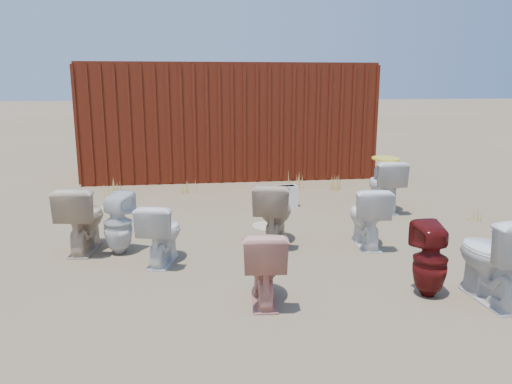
{
  "coord_description": "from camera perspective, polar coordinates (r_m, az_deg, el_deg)",
  "views": [
    {
      "loc": [
        -0.93,
        -5.98,
        2.03
      ],
      "look_at": [
        0.0,
        0.6,
        0.55
      ],
      "focal_mm": 35.0,
      "sensor_mm": 36.0,
      "label": 1
    }
  ],
  "objects": [
    {
      "name": "ground",
      "position": [
        6.39,
        0.76,
        -5.99
      ],
      "size": [
        100.0,
        100.0,
        0.0
      ],
      "primitive_type": "plane",
      "color": "brown",
      "rests_on": "ground"
    },
    {
      "name": "shipping_container",
      "position": [
        11.25,
        -3.32,
        8.3
      ],
      "size": [
        6.0,
        2.4,
        2.4
      ],
      "primitive_type": "cube",
      "color": "#430E0B",
      "rests_on": "ground"
    },
    {
      "name": "toilet_front_a",
      "position": [
        5.76,
        -10.77,
        -4.59
      ],
      "size": [
        0.57,
        0.78,
        0.71
      ],
      "primitive_type": "imported",
      "rotation": [
        0.0,
        0.0,
        2.87
      ],
      "color": "white",
      "rests_on": "ground"
    },
    {
      "name": "toilet_front_pink",
      "position": [
        4.68,
        0.88,
        -8.34
      ],
      "size": [
        0.47,
        0.75,
        0.72
      ],
      "primitive_type": "imported",
      "rotation": [
        0.0,
        0.0,
        3.04
      ],
      "color": "#DD927F",
      "rests_on": "ground"
    },
    {
      "name": "toilet_front_c",
      "position": [
        6.38,
        12.53,
        -2.7
      ],
      "size": [
        0.48,
        0.78,
        0.77
      ],
      "primitive_type": "imported",
      "rotation": [
        0.0,
        0.0,
        3.07
      ],
      "color": "white",
      "rests_on": "ground"
    },
    {
      "name": "toilet_front_maroon",
      "position": [
        5.08,
        19.28,
        -7.33
      ],
      "size": [
        0.34,
        0.35,
        0.73
      ],
      "primitive_type": "imported",
      "rotation": [
        0.0,
        0.0,
        3.18
      ],
      "color": "#560F0E",
      "rests_on": "ground"
    },
    {
      "name": "toilet_front_e",
      "position": [
        5.16,
        25.54,
        -6.77
      ],
      "size": [
        0.51,
        0.86,
        0.86
      ],
      "primitive_type": "imported",
      "rotation": [
        0.0,
        0.0,
        3.18
      ],
      "color": "white",
      "rests_on": "ground"
    },
    {
      "name": "toilet_back_a",
      "position": [
        6.18,
        -15.49,
        -3.48
      ],
      "size": [
        0.45,
        0.46,
        0.75
      ],
      "primitive_type": "imported",
      "rotation": [
        0.0,
        0.0,
        2.67
      ],
      "color": "white",
      "rests_on": "ground"
    },
    {
      "name": "toilet_back_beige_left",
      "position": [
        6.39,
        -19.23,
        -2.84
      ],
      "size": [
        0.54,
        0.85,
        0.82
      ],
      "primitive_type": "imported",
      "rotation": [
        0.0,
        0.0,
        3.03
      ],
      "color": "beige",
      "rests_on": "ground"
    },
    {
      "name": "toilet_back_beige_right",
      "position": [
        6.32,
        2.07,
        -2.38
      ],
      "size": [
        0.67,
        0.89,
        0.81
      ],
      "primitive_type": "imported",
      "rotation": [
        0.0,
        0.0,
        2.83
      ],
      "color": "tan",
      "rests_on": "ground"
    },
    {
      "name": "toilet_back_yellowlid",
      "position": [
        8.16,
        14.46,
        0.74
      ],
      "size": [
        0.49,
        0.83,
        0.83
      ],
      "primitive_type": "imported",
      "rotation": [
        0.0,
        0.0,
        3.11
      ],
      "color": "white",
      "rests_on": "ground"
    },
    {
      "name": "toilet_back_e",
      "position": [
        8.18,
        14.65,
        0.3
      ],
      "size": [
        0.33,
        0.34,
        0.7
      ],
      "primitive_type": "imported",
      "rotation": [
        0.0,
        0.0,
        3.18
      ],
      "color": "white",
      "rests_on": "ground"
    },
    {
      "name": "yellow_lid",
      "position": [
        8.09,
        14.62,
        3.72
      ],
      "size": [
        0.42,
        0.53,
        0.02
      ],
      "primitive_type": "ellipsoid",
      "color": "yellow",
      "rests_on": "toilet_back_yellowlid"
    },
    {
      "name": "loose_tank",
      "position": [
        8.22,
        2.99,
        -0.51
      ],
      "size": [
        0.52,
        0.27,
        0.35
      ],
      "primitive_type": "cube",
      "rotation": [
        0.0,
        0.0,
        0.15
      ],
      "color": "white",
      "rests_on": "ground"
    },
    {
      "name": "loose_lid_near",
      "position": [
        7.1,
        1.15,
        -3.96
      ],
      "size": [
        0.44,
        0.54,
        0.02
      ],
      "primitive_type": "ellipsoid",
      "rotation": [
        0.0,
        0.0,
        0.14
      ],
      "color": "beige",
      "rests_on": "ground"
    },
    {
      "name": "loose_lid_far",
      "position": [
        8.43,
        -16.05,
        -1.79
      ],
      "size": [
        0.58,
        0.59,
        0.02
      ],
      "primitive_type": "ellipsoid",
      "rotation": [
        0.0,
        0.0,
        0.7
      ],
      "color": "#C5BA8F",
      "rests_on": "ground"
    },
    {
      "name": "weed_clump_a",
      "position": [
        9.29,
        -15.86,
        0.39
      ],
      "size": [
        0.36,
        0.36,
        0.3
      ],
      "primitive_type": "cone",
      "color": "tan",
      "rests_on": "ground"
    },
    {
      "name": "weed_clump_b",
      "position": [
        9.0,
        1.45,
        0.3
      ],
      "size": [
        0.32,
        0.32,
        0.24
      ],
      "primitive_type": "cone",
      "color": "tan",
      "rests_on": "ground"
    },
    {
      "name": "weed_clump_c",
      "position": [
        9.58,
        9.18,
        0.99
      ],
      "size": [
        0.36,
        0.36,
        0.28
      ],
      "primitive_type": "cone",
      "color": "tan",
      "rests_on": "ground"
    },
    {
      "name": "weed_clump_d",
      "position": [
        9.4,
        -7.65,
        0.69
      ],
      "size": [
        0.3,
        0.3,
        0.23
      ],
      "primitive_type": "cone",
      "color": "tan",
      "rests_on": "ground"
    },
    {
      "name": "weed_clump_e",
      "position": [
        9.62,
        4.47,
        1.36
      ],
      "size": [
        0.34,
        0.34,
        0.34
      ],
      "primitive_type": "cone",
      "color": "tan",
      "rests_on": "ground"
    },
    {
      "name": "weed_clump_f",
      "position": [
        8.08,
        23.96,
        -2.35
      ],
      "size": [
        0.28,
        0.28,
        0.21
      ],
      "primitive_type": "cone",
      "color": "tan",
      "rests_on": "ground"
    }
  ]
}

